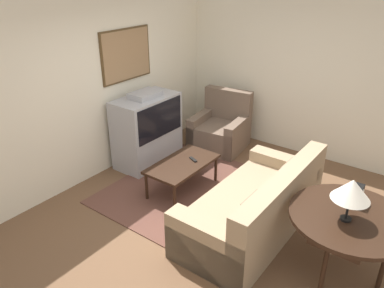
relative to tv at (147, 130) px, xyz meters
The scene contains 12 objects.
ground_plane 1.96m from the tv, 112.86° to the right, with size 12.00×12.00×0.00m, color brown.
wall_back 1.13m from the tv, 150.39° to the left, with size 12.00×0.10×2.70m.
wall_right 2.68m from the tv, 42.14° to the right, with size 0.06×12.00×2.70m.
area_rug 1.14m from the tv, 108.53° to the right, with size 2.35×1.75×0.01m.
tv is the anchor object (origin of this frame).
couch 2.37m from the tv, 103.52° to the right, with size 2.12×1.01×0.90m.
armchair 1.40m from the tv, 28.17° to the right, with size 0.98×0.98×1.01m.
coffee_table 1.08m from the tv, 109.62° to the right, with size 1.09×0.60×0.45m.
console_table 3.43m from the tv, 100.68° to the right, with size 1.22×1.22×0.73m.
table_lamp 3.46m from the tv, 102.38° to the right, with size 0.37×0.37×0.46m.
mantel_clock 3.38m from the tv, 96.46° to the right, with size 0.17×0.10×0.21m.
remote 1.10m from the tv, 100.50° to the right, with size 0.10×0.16×0.02m.
Camera 1 is at (-3.33, -2.20, 3.01)m, focal length 35.00 mm.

